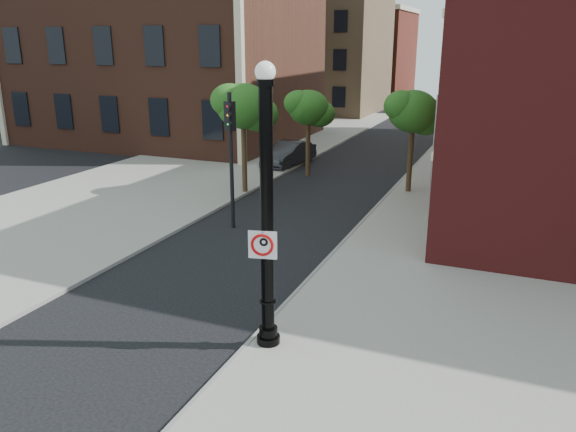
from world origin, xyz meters
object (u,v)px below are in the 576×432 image
at_px(parked_car, 289,154).
at_px(traffic_signal_right, 438,156).
at_px(lamppost, 267,226).
at_px(no_parking_sign, 263,245).
at_px(traffic_signal_left, 231,139).

bearing_deg(parked_car, traffic_signal_right, -38.55).
height_order(lamppost, parked_car, lamppost).
xyz_separation_m(parked_car, traffic_signal_right, (9.45, -9.52, 2.33)).
relative_size(parked_car, traffic_signal_right, 0.93).
xyz_separation_m(no_parking_sign, traffic_signal_left, (-4.81, 7.59, 0.83)).
height_order(parked_car, traffic_signal_left, traffic_signal_left).
bearing_deg(no_parking_sign, parked_car, 97.77).
distance_m(traffic_signal_left, traffic_signal_right, 7.35).
height_order(no_parking_sign, traffic_signal_left, traffic_signal_left).
bearing_deg(lamppost, traffic_signal_right, 75.42).
bearing_deg(traffic_signal_right, no_parking_sign, -95.91).
height_order(no_parking_sign, traffic_signal_right, traffic_signal_right).
bearing_deg(parked_car, no_parking_sign, -62.52).
xyz_separation_m(no_parking_sign, parked_car, (-7.08, 18.64, -1.89)).
xyz_separation_m(lamppost, no_parking_sign, (-0.04, -0.16, -0.38)).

